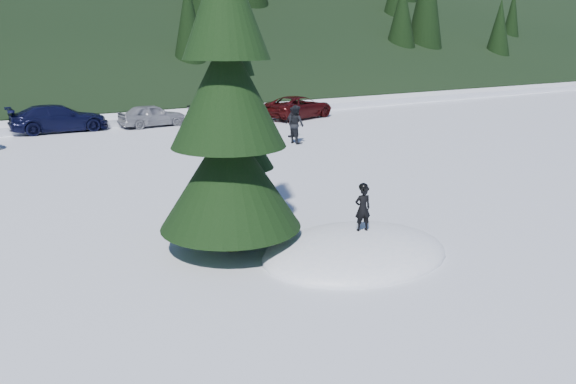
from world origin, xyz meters
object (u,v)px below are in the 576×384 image
child_skier (363,209)px  car_6 (298,107)px  spruce_short (239,146)px  adult_0 (296,124)px  adult_1 (293,122)px  spruce_tall (228,105)px  car_5 (223,110)px  car_3 (59,118)px  car_4 (152,115)px

child_skier → car_6: (11.54, 19.60, -0.31)m
child_skier → spruce_short: bearing=-48.2°
adult_0 → adult_1: size_ratio=1.19×
spruce_tall → car_5: spruce_tall is taller
adult_0 → car_6: (5.01, 7.20, -0.20)m
spruce_tall → child_skier: bearing=-34.3°
spruce_short → car_5: size_ratio=1.33×
adult_1 → car_6: size_ratio=0.30×
child_skier → car_3: child_skier is taller
car_6 → car_5: bearing=56.6°
child_skier → car_3: bearing=-68.5°
adult_0 → car_5: size_ratio=0.44×
car_3 → car_5: (9.04, -1.13, -0.05)m
spruce_short → child_skier: spruce_short is taller
child_skier → car_4: bearing=-81.1°
child_skier → adult_1: child_skier is taller
spruce_tall → car_4: spruce_tall is taller
car_4 → car_5: car_5 is taller
child_skier → adult_0: adult_0 is taller
car_6 → child_skier: bearing=132.6°
spruce_tall → adult_1: (9.81, 12.21, -2.57)m
adult_1 → car_3: 12.43m
child_skier → adult_1: bearing=-101.6°
car_4 → car_6: bearing=-103.2°
adult_1 → car_3: size_ratio=0.31×
adult_0 → car_5: adult_0 is taller
spruce_tall → spruce_short: 2.11m
adult_1 → car_3: (-9.36, 8.18, -0.04)m
car_4 → car_5: size_ratio=0.91×
adult_0 → car_3: size_ratio=0.36×
spruce_short → adult_0: (8.00, 9.32, -1.21)m
spruce_tall → adult_0: spruce_tall is taller
adult_1 → child_skier: bearing=52.5°
adult_1 → spruce_short: bearing=41.1°
spruce_short → child_skier: bearing=-64.5°
child_skier → adult_0: (6.53, 12.40, -0.11)m
child_skier → car_5: size_ratio=0.26×
car_3 → adult_1: bearing=-128.7°
adult_0 → adult_1: 1.70m
car_4 → spruce_short: bearing=163.9°
adult_1 → car_5: adult_1 is taller
spruce_tall → adult_1: spruce_tall is taller
spruce_tall → child_skier: size_ratio=8.25×
spruce_tall → car_3: (0.44, 20.38, -2.60)m
spruce_tall → adult_1: bearing=51.2°
adult_0 → car_5: bearing=-6.5°
spruce_tall → adult_0: bearing=50.0°
car_4 → adult_0: bearing=-159.7°
spruce_tall → child_skier: spruce_tall is taller
spruce_short → car_3: 19.04m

